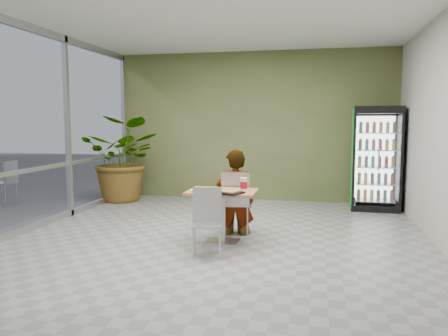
# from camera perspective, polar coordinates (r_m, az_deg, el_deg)

# --- Properties ---
(ground) EXTENTS (7.00, 7.00, 0.00)m
(ground) POSITION_cam_1_polar(r_m,az_deg,el_deg) (6.29, -0.97, -9.62)
(ground) COLOR gray
(ground) RESTS_ON ground
(room_envelope) EXTENTS (6.00, 7.00, 3.20)m
(room_envelope) POSITION_cam_1_polar(r_m,az_deg,el_deg) (6.06, -1.00, 5.10)
(room_envelope) COLOR #B8B5A6
(room_envelope) RESTS_ON ground
(storefront_frame) EXTENTS (0.10, 7.00, 3.20)m
(storefront_frame) POSITION_cam_1_polar(r_m,az_deg,el_deg) (7.34, -24.55, 4.73)
(storefront_frame) COLOR #ADAFB2
(storefront_frame) RESTS_ON ground
(dining_table) EXTENTS (0.94, 0.66, 0.75)m
(dining_table) POSITION_cam_1_polar(r_m,az_deg,el_deg) (6.11, -0.25, -4.95)
(dining_table) COLOR #BB7250
(dining_table) RESTS_ON ground
(chair_far) EXTENTS (0.48, 0.49, 0.96)m
(chair_far) POSITION_cam_1_polar(r_m,az_deg,el_deg) (6.59, 1.50, -3.92)
(chair_far) COLOR #ADAFB2
(chair_far) RESTS_ON ground
(chair_near) EXTENTS (0.45, 0.46, 0.86)m
(chair_near) POSITION_cam_1_polar(r_m,az_deg,el_deg) (5.63, -2.25, -6.25)
(chair_near) COLOR #ADAFB2
(chair_near) RESTS_ON ground
(seated_woman) EXTENTS (0.64, 0.47, 1.59)m
(seated_woman) POSITION_cam_1_polar(r_m,az_deg,el_deg) (6.65, 1.44, -4.39)
(seated_woman) COLOR black
(seated_woman) RESTS_ON ground
(pizza_plate) EXTENTS (0.36, 0.30, 0.03)m
(pizza_plate) POSITION_cam_1_polar(r_m,az_deg,el_deg) (6.12, -1.24, -2.73)
(pizza_plate) COLOR silver
(pizza_plate) RESTS_ON dining_table
(soda_cup) EXTENTS (0.10, 0.10, 0.18)m
(soda_cup) POSITION_cam_1_polar(r_m,az_deg,el_deg) (6.05, 2.58, -2.15)
(soda_cup) COLOR silver
(soda_cup) RESTS_ON dining_table
(napkin_stack) EXTENTS (0.17, 0.17, 0.02)m
(napkin_stack) POSITION_cam_1_polar(r_m,az_deg,el_deg) (6.02, -3.66, -2.95)
(napkin_stack) COLOR silver
(napkin_stack) RESTS_ON dining_table
(cafeteria_tray) EXTENTS (0.47, 0.41, 0.02)m
(cafeteria_tray) POSITION_cam_1_polar(r_m,az_deg,el_deg) (5.83, 0.46, -3.22)
(cafeteria_tray) COLOR black
(cafeteria_tray) RESTS_ON dining_table
(beverage_fridge) EXTENTS (0.93, 0.73, 1.99)m
(beverage_fridge) POSITION_cam_1_polar(r_m,az_deg,el_deg) (8.91, 19.22, 1.19)
(beverage_fridge) COLOR black
(beverage_fridge) RESTS_ON ground
(potted_plant) EXTENTS (1.70, 1.49, 1.81)m
(potted_plant) POSITION_cam_1_polar(r_m,az_deg,el_deg) (9.61, -12.91, 1.17)
(potted_plant) COLOR #326428
(potted_plant) RESTS_ON ground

